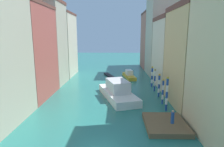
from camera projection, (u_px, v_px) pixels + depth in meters
name	position (u px, v px, depth m)	size (l,w,h in m)	color
ground_plane	(110.00, 84.00, 40.82)	(154.00, 154.00, 0.00)	#28756B
building_left_1	(24.00, 52.00, 30.73)	(7.83, 10.41, 14.93)	#B25147
building_left_2	(44.00, 43.00, 39.37)	(7.83, 7.72, 16.91)	#BCB299
building_left_3	(58.00, 45.00, 48.49)	(7.83, 10.03, 15.57)	beige
building_right_1	(200.00, 56.00, 27.56)	(7.83, 10.71, 14.29)	#DBB77A
building_right_2	(176.00, 51.00, 38.58)	(7.83, 11.59, 13.72)	beige
building_right_3	(163.00, 34.00, 49.10)	(7.83, 10.76, 20.58)	#BCB299
building_right_4	(155.00, 40.00, 60.41)	(7.83, 11.24, 17.10)	#C6705B
waterfront_dock	(165.00, 124.00, 21.48)	(4.47, 5.46, 0.54)	brown
person_on_dock	(173.00, 117.00, 20.94)	(0.36, 0.36, 1.52)	#234C93
mooring_pole_0	(167.00, 93.00, 25.68)	(0.34, 0.34, 4.70)	#1E479E
mooring_pole_1	(163.00, 91.00, 28.35)	(0.30, 0.30, 3.80)	#1E479E
mooring_pole_2	(159.00, 85.00, 31.72)	(0.37, 0.37, 3.89)	#1E479E
mooring_pole_3	(155.00, 80.00, 34.91)	(0.33, 0.33, 4.08)	#1E479E
mooring_pole_4	(152.00, 76.00, 37.90)	(0.39, 0.39, 4.10)	#1E479E
vaporetto_white	(118.00, 92.00, 31.20)	(6.89, 11.42, 2.97)	white
gondola_black	(111.00, 77.00, 46.81)	(4.00, 8.91, 0.37)	black
motorboat_0	(129.00, 75.00, 46.42)	(3.03, 7.61, 1.89)	gold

